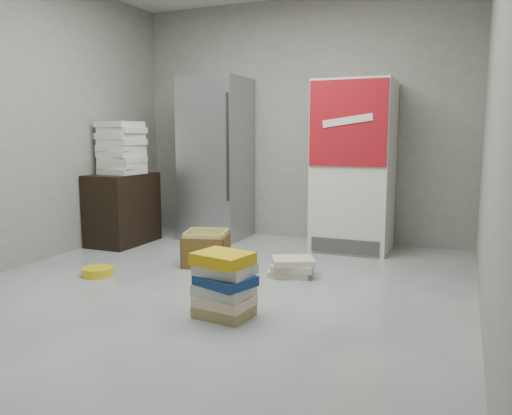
{
  "coord_description": "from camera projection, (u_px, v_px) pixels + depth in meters",
  "views": [
    {
      "loc": [
        1.84,
        -3.21,
        1.23
      ],
      "look_at": [
        0.21,
        0.7,
        0.62
      ],
      "focal_mm": 35.0,
      "sensor_mm": 36.0,
      "label": 1
    }
  ],
  "objects": [
    {
      "name": "ground",
      "position": [
        195.0,
        298.0,
        3.81
      ],
      "size": [
        5.0,
        5.0,
        0.0
      ],
      "primitive_type": "plane",
      "color": "#BABBB6",
      "rests_on": "ground"
    },
    {
      "name": "phonebook_stack_side",
      "position": [
        292.0,
        267.0,
        4.4
      ],
      "size": [
        0.46,
        0.41,
        0.16
      ],
      "rotation": [
        0.0,
        0.0,
        0.31
      ],
      "color": "beige",
      "rests_on": "ground"
    },
    {
      "name": "wood_shelf",
      "position": [
        123.0,
        209.0,
        5.69
      ],
      "size": [
        0.5,
        0.8,
        0.8
      ],
      "primitive_type": "cube",
      "color": "black",
      "rests_on": "ground"
    },
    {
      "name": "coke_cooler",
      "position": [
        354.0,
        166.0,
        5.33
      ],
      "size": [
        0.8,
        0.73,
        1.8
      ],
      "color": "silver",
      "rests_on": "ground"
    },
    {
      "name": "bucket_lid",
      "position": [
        98.0,
        272.0,
        4.41
      ],
      "size": [
        0.36,
        0.36,
        0.07
      ],
      "primitive_type": "cylinder",
      "rotation": [
        0.0,
        0.0,
        -0.39
      ],
      "color": "yellow",
      "rests_on": "ground"
    },
    {
      "name": "room_shell",
      "position": [
        191.0,
        55.0,
        3.55
      ],
      "size": [
        4.04,
        5.04,
        2.82
      ],
      "color": "gray",
      "rests_on": "ground"
    },
    {
      "name": "supply_box_stack",
      "position": [
        122.0,
        148.0,
        5.59
      ],
      "size": [
        0.44,
        0.43,
        0.58
      ],
      "color": "silver",
      "rests_on": "wood_shelf"
    },
    {
      "name": "steel_fridge",
      "position": [
        216.0,
        159.0,
        5.96
      ],
      "size": [
        0.7,
        0.72,
        1.9
      ],
      "color": "#9C9EA4",
      "rests_on": "ground"
    },
    {
      "name": "phonebook_stack_main",
      "position": [
        224.0,
        285.0,
        3.39
      ],
      "size": [
        0.44,
        0.39,
        0.45
      ],
      "rotation": [
        0.0,
        0.0,
        -0.25
      ],
      "color": "#988453",
      "rests_on": "ground"
    },
    {
      "name": "cardboard_box",
      "position": [
        206.0,
        251.0,
        4.78
      ],
      "size": [
        0.5,
        0.5,
        0.33
      ],
      "rotation": [
        0.0,
        0.0,
        0.28
      ],
      "color": "yellow",
      "rests_on": "ground"
    }
  ]
}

